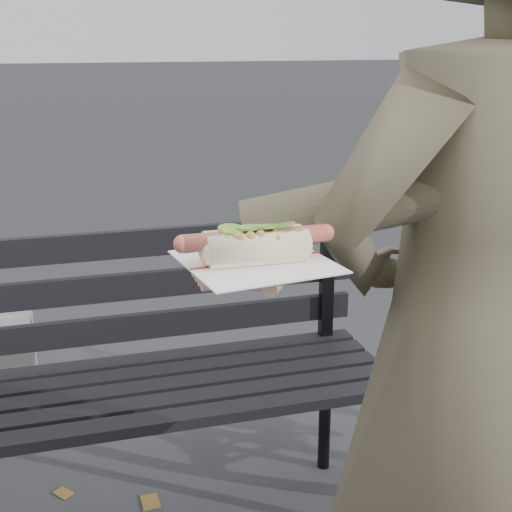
{
  "coord_description": "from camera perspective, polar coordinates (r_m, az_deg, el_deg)",
  "views": [
    {
      "loc": [
        -0.16,
        -1.01,
        1.41
      ],
      "look_at": [
        0.09,
        -0.12,
        1.12
      ],
      "focal_mm": 50.0,
      "sensor_mm": 36.0,
      "label": 1
    }
  ],
  "objects": [
    {
      "name": "held_hotdog",
      "position": [
        1.09,
        8.94,
        3.59
      ],
      "size": [
        0.63,
        0.32,
        0.2
      ],
      "color": "brown"
    },
    {
      "name": "person",
      "position": [
        1.32,
        16.0,
        -7.35
      ],
      "size": [
        0.73,
        0.58,
        1.75
      ],
      "primitive_type": "imported",
      "rotation": [
        0.0,
        0.0,
        3.42
      ],
      "color": "brown",
      "rests_on": "ground"
    },
    {
      "name": "park_bench",
      "position": [
        2.06,
        -11.36,
        -8.46
      ],
      "size": [
        1.5,
        0.44,
        0.88
      ],
      "color": "black",
      "rests_on": "ground"
    }
  ]
}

